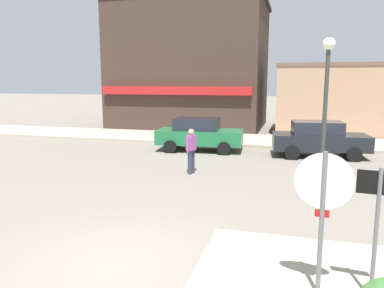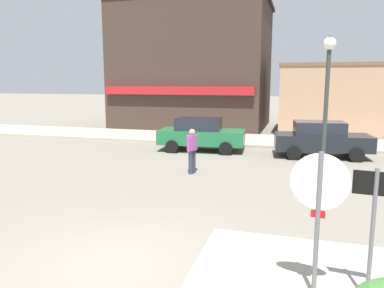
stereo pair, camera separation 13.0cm
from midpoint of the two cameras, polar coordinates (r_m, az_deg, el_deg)
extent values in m
plane|color=gray|center=(7.19, -11.57, -17.70)|extent=(160.00, 160.00, 0.00)
cube|color=#A89E8C|center=(20.83, 7.45, 0.63)|extent=(80.00, 4.00, 0.15)
cylinder|color=slate|center=(5.82, 19.14, -12.32)|extent=(0.07, 0.07, 2.30)
cylinder|color=red|center=(5.62, 19.52, -5.40)|extent=(0.76, 0.10, 0.76)
cylinder|color=white|center=(5.61, 19.53, -5.44)|extent=(0.82, 0.10, 0.82)
cube|color=red|center=(5.76, 19.26, -10.04)|extent=(0.20, 0.03, 0.11)
cylinder|color=slate|center=(6.02, 26.26, -13.11)|extent=(0.06, 0.06, 2.10)
cube|color=black|center=(5.77, 26.84, -5.41)|extent=(0.60, 0.08, 0.34)
cube|color=white|center=(5.78, 26.83, -5.39)|extent=(0.54, 0.07, 0.29)
cube|color=black|center=(5.79, 26.82, -5.38)|extent=(0.34, 0.04, 0.08)
cylinder|color=#333833|center=(11.51, 19.91, 3.14)|extent=(0.12, 0.12, 4.20)
cylinder|color=#333833|center=(11.87, 19.37, -6.39)|extent=(0.24, 0.24, 0.24)
sphere|color=white|center=(11.50, 20.55, 14.14)|extent=(0.36, 0.36, 0.36)
cone|color=#333833|center=(11.51, 20.60, 14.85)|extent=(0.32, 0.32, 0.18)
cube|color=#1E6B3D|center=(17.73, 1.70, 1.10)|extent=(4.12, 2.01, 0.66)
cube|color=#1E232D|center=(17.68, 1.23, 3.07)|extent=(2.18, 1.55, 0.56)
cylinder|color=black|center=(18.46, 5.95, 0.23)|extent=(0.61, 0.23, 0.60)
cylinder|color=black|center=(16.79, 5.37, -0.69)|extent=(0.61, 0.23, 0.60)
cylinder|color=black|center=(18.86, -1.57, 0.47)|extent=(0.61, 0.23, 0.60)
cylinder|color=black|center=(17.23, -2.86, -0.40)|extent=(0.61, 0.23, 0.60)
cube|color=black|center=(17.21, 19.39, 0.30)|extent=(4.16, 2.11, 0.66)
cube|color=#1E232D|center=(17.10, 19.01, 2.34)|extent=(2.21, 1.60, 0.56)
cylinder|color=black|center=(18.33, 22.73, -0.54)|extent=(0.62, 0.24, 0.60)
cylinder|color=black|center=(16.70, 23.99, -1.54)|extent=(0.62, 0.24, 0.60)
cylinder|color=black|center=(17.94, 14.99, -0.32)|extent=(0.62, 0.24, 0.60)
cylinder|color=black|center=(16.27, 15.49, -1.33)|extent=(0.62, 0.24, 0.60)
cylinder|color=#2D334C|center=(13.30, 0.09, -2.80)|extent=(0.16, 0.16, 0.85)
cylinder|color=#2D334C|center=(13.46, 0.49, -2.66)|extent=(0.16, 0.16, 0.85)
cube|color=#994C99|center=(13.25, 0.29, 0.20)|extent=(0.31, 0.41, 0.54)
sphere|color=tan|center=(13.19, 0.30, 1.83)|extent=(0.22, 0.22, 0.22)
cylinder|color=#994C99|center=(13.06, -0.23, -0.15)|extent=(0.11, 0.11, 0.52)
cylinder|color=#994C99|center=(13.45, 0.80, 0.13)|extent=(0.11, 0.11, 0.52)
cube|color=#3D2D26|center=(27.45, 0.61, 11.57)|extent=(10.13, 8.16, 8.50)
cube|color=#B21E1E|center=(23.39, -2.19, 8.13)|extent=(9.62, 0.40, 0.50)
cube|color=black|center=(27.95, 0.62, 20.56)|extent=(10.43, 8.40, 0.24)
cube|color=tan|center=(25.21, 22.28, 6.08)|extent=(7.61, 5.15, 4.12)
cube|color=brown|center=(25.20, 22.60, 10.98)|extent=(7.76, 5.25, 0.20)
camera|label=1|loc=(0.07, -89.65, 0.06)|focal=35.00mm
camera|label=2|loc=(0.07, 90.35, -0.06)|focal=35.00mm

